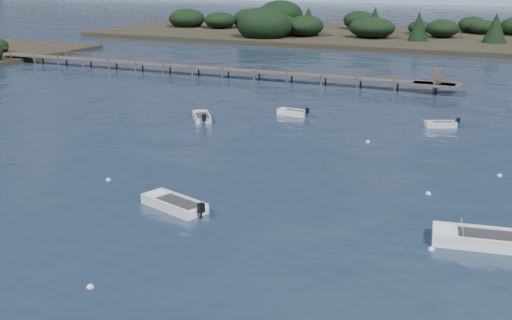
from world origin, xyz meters
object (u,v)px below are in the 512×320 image
at_px(dinghy_mid_white_b, 484,241).
at_px(jetty, 225,70).
at_px(tender_far_white, 292,113).
at_px(tender_far_grey_b, 441,125).
at_px(dinghy_mid_grey, 174,206).
at_px(tender_far_grey, 202,118).

xyz_separation_m(dinghy_mid_white_b, jetty, (-34.40, 39.64, 0.81)).
bearing_deg(tender_far_white, tender_far_grey_b, 3.68).
height_order(tender_far_white, tender_far_grey_b, tender_far_white).
distance_m(dinghy_mid_grey, tender_far_grey_b, 28.30).
relative_size(tender_far_white, tender_far_grey_b, 1.05).
distance_m(tender_far_white, jetty, 22.35).
bearing_deg(jetty, tender_far_grey, -68.54).
relative_size(tender_far_grey_b, jetty, 0.05).
bearing_deg(jetty, dinghy_mid_grey, -66.97).
relative_size(tender_far_white, dinghy_mid_white_b, 0.55).
height_order(tender_far_grey, tender_far_grey_b, tender_far_grey).
height_order(tender_far_grey_b, jetty, jetty).
xyz_separation_m(dinghy_mid_grey, jetty, (-17.69, 41.60, 0.83)).
relative_size(tender_far_grey, jetty, 0.05).
bearing_deg(dinghy_mid_grey, tender_far_white, 95.58).
bearing_deg(jetty, dinghy_mid_white_b, -49.05).
xyz_separation_m(tender_far_white, dinghy_mid_white_b, (19.18, -23.30, 0.03)).
distance_m(dinghy_mid_grey, tender_far_grey, 22.03).
xyz_separation_m(tender_far_white, jetty, (-15.22, 16.34, 0.84)).
distance_m(tender_far_white, tender_far_grey_b, 13.39).
relative_size(tender_far_white, tender_far_grey, 0.87).
bearing_deg(dinghy_mid_white_b, dinghy_mid_grey, -173.30).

